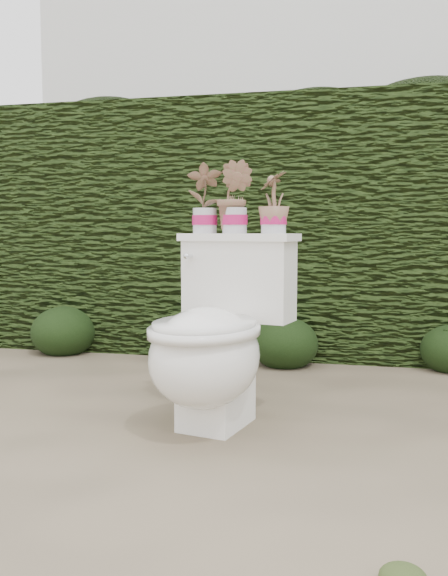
% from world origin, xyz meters
% --- Properties ---
extents(ground, '(60.00, 60.00, 0.00)m').
position_xyz_m(ground, '(0.00, 0.00, 0.00)').
color(ground, gray).
rests_on(ground, ground).
extents(hedge, '(8.00, 1.00, 1.60)m').
position_xyz_m(hedge, '(0.00, 1.60, 0.80)').
color(hedge, '#2F4517').
rests_on(hedge, ground).
extents(house_wall, '(8.00, 3.50, 4.00)m').
position_xyz_m(house_wall, '(0.60, 6.00, 2.00)').
color(house_wall, silver).
rests_on(house_wall, ground).
extents(toilet, '(0.59, 0.76, 0.78)m').
position_xyz_m(toilet, '(-0.20, -0.19, 0.36)').
color(toilet, white).
rests_on(toilet, ground).
extents(potted_plant_left, '(0.17, 0.14, 0.29)m').
position_xyz_m(potted_plant_left, '(-0.31, 0.08, 0.92)').
color(potted_plant_left, '#328027').
rests_on(potted_plant_left, toilet).
extents(potted_plant_center, '(0.19, 0.17, 0.29)m').
position_xyz_m(potted_plant_center, '(-0.17, 0.05, 0.92)').
color(potted_plant_center, '#328027').
rests_on(potted_plant_center, toilet).
extents(potted_plant_right, '(0.14, 0.14, 0.24)m').
position_xyz_m(potted_plant_right, '(0.00, 0.01, 0.90)').
color(potted_plant_right, '#328027').
rests_on(potted_plant_right, toilet).
extents(liriope_clump_1, '(0.41, 0.41, 0.33)m').
position_xyz_m(liriope_clump_1, '(-1.52, 1.06, 0.17)').
color(liriope_clump_1, black).
rests_on(liriope_clump_1, ground).
extents(liriope_clump_2, '(0.34, 0.34, 0.27)m').
position_xyz_m(liriope_clump_2, '(-0.71, 0.99, 0.14)').
color(liriope_clump_2, black).
rests_on(liriope_clump_2, ground).
extents(liriope_clump_3, '(0.39, 0.39, 0.31)m').
position_xyz_m(liriope_clump_3, '(-0.07, 1.01, 0.16)').
color(liriope_clump_3, black).
rests_on(liriope_clump_3, ground).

